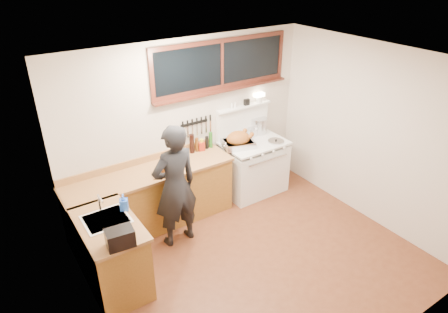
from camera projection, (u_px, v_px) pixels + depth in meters
ground_plane at (256, 259)px, 5.30m from camera, size 4.00×3.50×0.02m
room_shell at (262, 147)px, 4.54m from camera, size 4.10×3.60×2.65m
counter_back at (152, 198)px, 5.77m from camera, size 2.44×0.64×1.00m
counter_left at (112, 254)px, 4.71m from camera, size 0.64×1.09×0.90m
sink_unit at (107, 223)px, 4.60m from camera, size 0.50×0.45×0.37m
vintage_stove at (253, 165)px, 6.62m from camera, size 1.02×0.74×1.59m
back_window at (222, 70)px, 5.91m from camera, size 2.32×0.13×0.77m
left_doorway at (117, 287)px, 3.41m from camera, size 0.02×1.04×2.17m
knife_strip at (196, 124)px, 6.03m from camera, size 0.52×0.03×0.28m
man at (175, 187)px, 5.25m from camera, size 0.66×0.45×1.75m
soap_bottle at (124, 202)px, 4.69m from camera, size 0.13×0.13×0.21m
toaster at (120, 238)px, 4.13m from camera, size 0.30×0.23×0.20m
cutting_board at (166, 169)px, 5.50m from camera, size 0.47×0.41×0.14m
roast_turkey at (238, 141)px, 6.22m from camera, size 0.56×0.47×0.26m
stockpot at (259, 125)px, 6.69m from camera, size 0.37×0.37×0.26m
saucepan at (252, 132)px, 6.61m from camera, size 0.19×0.30×0.13m
pot_lid at (276, 141)px, 6.41m from camera, size 0.29×0.29×0.04m
coffee_tin at (201, 146)px, 6.11m from camera, size 0.10×0.09×0.14m
pitcher at (180, 155)px, 5.85m from camera, size 0.11×0.11×0.15m
bottle_cluster at (200, 143)px, 6.09m from camera, size 0.40×0.07×0.30m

